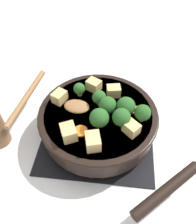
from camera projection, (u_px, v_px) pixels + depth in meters
The scene contains 19 objects.
ground_plane at pixel (98, 132), 0.64m from camera, with size 2.40×2.40×0.00m, color silver.
front_burner_grate at pixel (98, 129), 0.63m from camera, with size 0.31×0.31×0.03m.
skillet_pan at pixel (98, 119), 0.59m from camera, with size 0.41×0.40×0.06m.
wooden_spoon at pixel (49, 101), 0.59m from camera, with size 0.22×0.20×0.02m.
tofu_cube_center_large at pixel (59, 97), 0.59m from camera, with size 0.04×0.03×0.03m, color #DBB770.
tofu_cube_near_handle at pixel (92, 141), 0.49m from camera, with size 0.04×0.03×0.03m, color #DBB770.
tofu_cube_east_chunk at pixel (131, 128), 0.52m from camera, with size 0.04×0.03×0.03m, color #DBB770.
tofu_cube_west_chunk at pixel (114, 91), 0.60m from camera, with size 0.04×0.03×0.03m, color #DBB770.
tofu_cube_back_piece at pixel (69, 132), 0.51m from camera, with size 0.04×0.03×0.03m, color #DBB770.
tofu_cube_front_piece at pixel (94, 85), 0.62m from camera, with size 0.04×0.03×0.03m, color #DBB770.
broccoli_floret_near_spoon at pixel (108, 106), 0.55m from camera, with size 0.04×0.04×0.05m.
broccoli_floret_center_top at pixel (126, 106), 0.54m from camera, with size 0.05×0.05×0.05m.
broccoli_floret_east_rim at pixel (101, 98), 0.57m from camera, with size 0.04×0.04×0.04m.
broccoli_floret_west_rim at pixel (79, 89), 0.60m from camera, with size 0.03×0.03×0.04m.
broccoli_floret_north_edge at pixel (143, 113), 0.53m from camera, with size 0.04×0.04×0.05m.
broccoli_floret_south_cluster at pixel (99, 118), 0.52m from camera, with size 0.05×0.05×0.05m.
broccoli_floret_mid_floret at pixel (121, 117), 0.52m from camera, with size 0.05×0.05×0.05m.
carrot_slice_orange_thin at pixel (81, 131), 0.53m from camera, with size 0.03×0.03×0.01m, color orange.
carrot_slice_near_center at pixel (135, 110), 0.57m from camera, with size 0.03×0.03×0.01m, color orange.
Camera 1 is at (0.38, 0.04, 0.51)m, focal length 35.00 mm.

